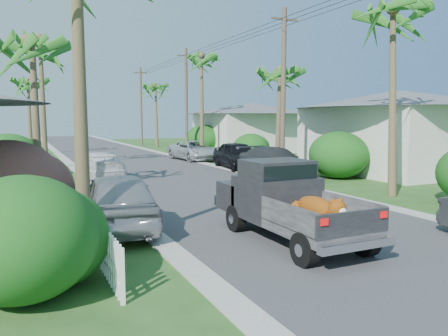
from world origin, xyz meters
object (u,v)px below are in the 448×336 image
parked_car_ln (117,201)px  utility_pole_c (186,101)px  palm_r_c (202,57)px  house_right_near (397,134)px  parked_car_rm (275,163)px  palm_l_d (28,80)px  palm_r_a (397,10)px  parked_car_lf (100,165)px  house_right_far (251,129)px  utility_pole_d (141,106)px  parked_car_rd (194,151)px  palm_r_b (279,71)px  parked_car_rf (237,155)px  pickup_truck (282,200)px  palm_l_c (40,39)px  palm_r_d (156,86)px  utility_pole_b (283,92)px  palm_l_b (32,43)px

parked_car_ln → utility_pole_c: size_ratio=0.54×
palm_r_c → house_right_near: (6.80, -14.00, -5.89)m
parked_car_rm → palm_l_d: palm_l_d is taller
palm_r_a → house_right_near: size_ratio=0.97×
utility_pole_c → palm_r_c: bearing=-73.3°
parked_car_lf → house_right_far: bearing=-142.6°
parked_car_rm → parked_car_lf: size_ratio=1.14×
palm_l_d → utility_pole_d: size_ratio=0.86×
parked_car_ln → parked_car_rd: bearing=-111.6°
palm_r_b → house_right_far: 16.75m
parked_car_rf → palm_r_c: (1.20, 8.76, 7.26)m
pickup_truck → parked_car_rf: pickup_truck is taller
parked_car_rm → palm_r_b: palm_r_b is taller
palm_l_c → house_right_near: (19.00, -10.00, -5.69)m
palm_l_c → palm_r_d: size_ratio=1.15×
parked_car_rf → house_right_near: 9.66m
parked_car_rd → house_right_near: (8.40, -11.67, 1.48)m
pickup_truck → parked_car_rf: 16.01m
palm_l_c → utility_pole_b: (11.60, -9.00, -3.31)m
parked_car_ln → palm_l_d: palm_l_d is taller
utility_pole_d → utility_pole_c: bearing=-90.0°
palm_l_d → palm_r_c: (12.70, -8.00, 1.67)m
palm_r_b → pickup_truck: bearing=-121.9°
parked_car_rd → house_right_far: bearing=32.6°
parked_car_rd → parked_car_ln: (-9.60, -18.47, 0.09)m
palm_l_b → palm_r_a: bearing=-24.6°
palm_r_b → utility_pole_d: (-1.00, 28.00, -1.35)m
palm_l_c → palm_r_b: bearing=-29.1°
palm_l_b → palm_r_d: palm_r_d is taller
house_right_near → utility_pole_b: (-7.40, 1.00, 2.38)m
palm_l_d → utility_pole_c: size_ratio=0.86×
palm_r_d → parked_car_ln: bearing=-108.3°
palm_l_c → palm_l_d: 12.10m
palm_l_c → palm_r_b: size_ratio=1.28×
palm_l_b → palm_r_a: 14.47m
parked_car_rm → palm_r_c: bearing=83.4°
house_right_near → utility_pole_d: (-7.40, 31.00, 2.38)m
parked_car_ln → palm_l_c: palm_l_c is taller
palm_r_c → parked_car_rf: bearing=-97.8°
parked_car_lf → utility_pole_b: size_ratio=0.53×
parked_car_lf → utility_pole_c: (9.20, 11.56, 3.90)m
pickup_truck → palm_l_b: palm_l_b is taller
palm_r_c → palm_r_d: palm_r_c is taller
parked_car_rd → palm_r_c: 7.90m
palm_l_c → palm_r_c: 12.84m
parked_car_rd → palm_l_b: 17.19m
palm_r_c → utility_pole_b: (-0.60, -13.00, -3.51)m
parked_car_rd → parked_car_rm: bearing=-92.2°
palm_r_b → palm_r_d: bearing=90.2°
parked_car_lf → utility_pole_c: bearing=-130.4°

